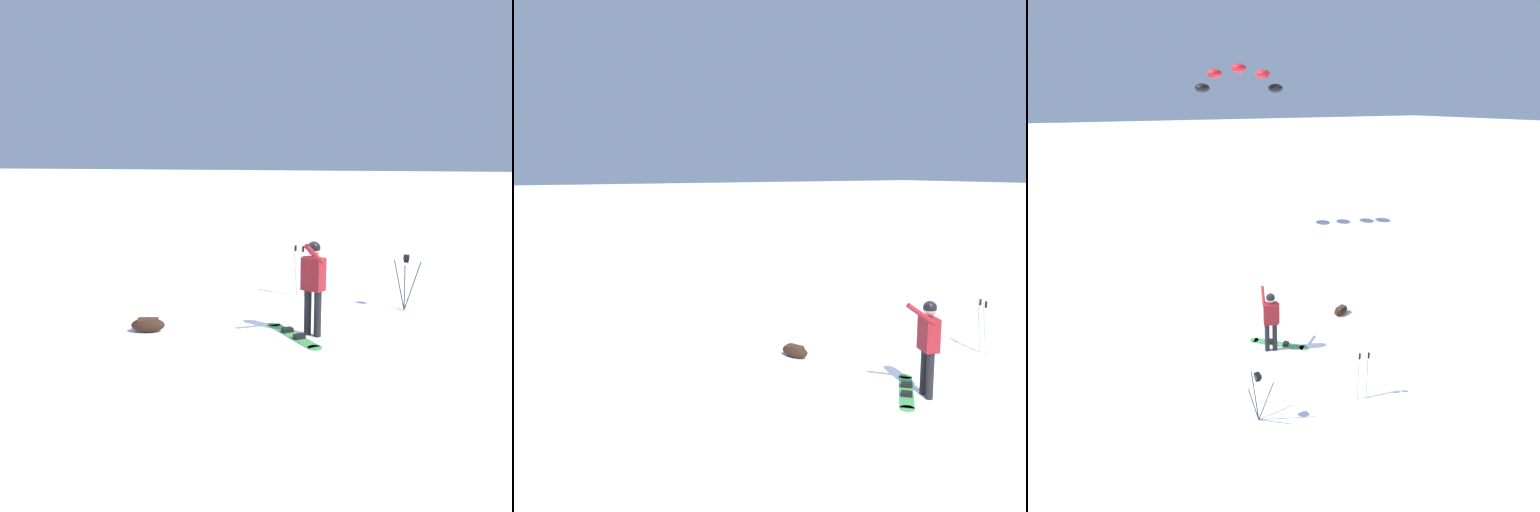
% 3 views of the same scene
% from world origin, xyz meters
% --- Properties ---
extents(ground_plane, '(300.00, 300.00, 0.00)m').
position_xyz_m(ground_plane, '(0.00, 0.00, 0.00)').
color(ground_plane, white).
extents(snowboarder, '(0.46, 0.77, 1.82)m').
position_xyz_m(snowboarder, '(-0.73, 0.61, 1.10)').
color(snowboarder, black).
rests_on(snowboarder, ground_plane).
extents(snowboard, '(1.35, 1.32, 0.10)m').
position_xyz_m(snowboard, '(-0.41, 0.77, 0.02)').
color(snowboard, '#3F994C').
rests_on(snowboard, ground_plane).
extents(gear_bag_large, '(0.71, 0.51, 0.27)m').
position_xyz_m(gear_bag_large, '(2.27, 1.45, 0.14)').
color(gear_bag_large, black).
rests_on(gear_bag_large, ground_plane).
extents(ski_poles, '(0.28, 0.21, 1.23)m').
position_xyz_m(ski_poles, '(0.29, -2.23, 0.81)').
color(ski_poles, gray).
rests_on(ski_poles, ground_plane).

